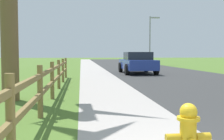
{
  "coord_description": "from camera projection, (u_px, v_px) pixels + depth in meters",
  "views": [
    {
      "loc": [
        -1.94,
        -2.14,
        1.29
      ],
      "look_at": [
        -0.88,
        7.2,
        0.72
      ],
      "focal_mm": 43.75,
      "sensor_mm": 36.0,
      "label": 1
    }
  ],
  "objects": [
    {
      "name": "ground_plane",
      "position": [
        101.0,
        67.0,
        27.21
      ],
      "size": [
        120.0,
        120.0,
        0.0
      ],
      "primitive_type": "plane",
      "color": "#4C6E29"
    },
    {
      "name": "road_asphalt",
      "position": [
        131.0,
        66.0,
        29.59
      ],
      "size": [
        7.0,
        66.0,
        0.01
      ],
      "primitive_type": "cube",
      "color": "#333333",
      "rests_on": "ground"
    },
    {
      "name": "fire_hydrant",
      "position": [
        189.0,
        137.0,
        3.0
      ],
      "size": [
        0.51,
        0.42,
        0.74
      ],
      "color": "yellow",
      "rests_on": "ground"
    },
    {
      "name": "parked_suv_blue",
      "position": [
        137.0,
        63.0,
        17.69
      ],
      "size": [
        2.03,
        4.21,
        1.39
      ],
      "color": "navy",
      "rests_on": "ground"
    },
    {
      "name": "grass_verge",
      "position": [
        57.0,
        66.0,
        28.69
      ],
      "size": [
        5.0,
        66.0,
        0.0
      ],
      "primitive_type": "cube",
      "color": "#4C6E29",
      "rests_on": "ground"
    },
    {
      "name": "street_lamp",
      "position": [
        151.0,
        36.0,
        30.95
      ],
      "size": [
        1.17,
        0.2,
        5.52
      ],
      "color": "gray",
      "rests_on": "ground"
    },
    {
      "name": "rail_fence",
      "position": [
        52.0,
        77.0,
        7.67
      ],
      "size": [
        0.11,
        13.86,
        1.06
      ],
      "color": "olive",
      "rests_on": "ground"
    },
    {
      "name": "curb_concrete",
      "position": [
        71.0,
        66.0,
        28.86
      ],
      "size": [
        6.0,
        66.0,
        0.01
      ],
      "primitive_type": "cube",
      "color": "#A8A099",
      "rests_on": "ground"
    }
  ]
}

